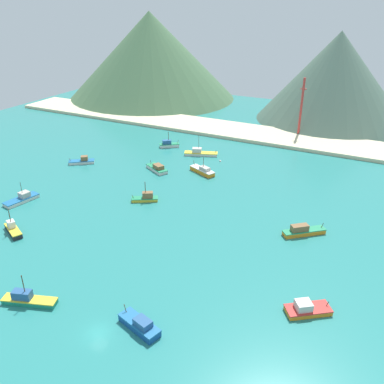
{
  "coord_description": "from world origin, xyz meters",
  "views": [
    {
      "loc": [
        35.44,
        -36.46,
        48.84
      ],
      "look_at": [
        -8.76,
        50.52,
        1.35
      ],
      "focal_mm": 37.99,
      "sensor_mm": 36.0,
      "label": 1
    }
  ],
  "objects": [
    {
      "name": "radio_tower",
      "position": [
        4.18,
        114.33,
        11.29
      ],
      "size": [
        2.21,
        1.77,
        22.13
      ],
      "color": "#B7332D",
      "rests_on": "ground"
    },
    {
      "name": "hill_west",
      "position": [
        -80.63,
        145.66,
        20.98
      ],
      "size": [
        85.77,
        85.77,
        41.97
      ],
      "color": "#476B47",
      "rests_on": "ground"
    },
    {
      "name": "fishing_boat_1",
      "position": [
        -36.75,
        15.65,
        0.89
      ],
      "size": [
        7.46,
        5.06,
        6.03
      ],
      "color": "#232328",
      "rests_on": "ground"
    },
    {
      "name": "fishing_boat_4",
      "position": [
        -47.28,
        27.85,
        0.75
      ],
      "size": [
        4.62,
        9.49,
        5.34
      ],
      "color": "silver",
      "rests_on": "ground"
    },
    {
      "name": "fishing_boat_0",
      "position": [
        28.71,
        19.9,
        0.8
      ],
      "size": [
        8.11,
        7.1,
        2.34
      ],
      "color": "orange",
      "rests_on": "ground"
    },
    {
      "name": "fishing_boat_13",
      "position": [
        -51.1,
        55.9,
        0.76
      ],
      "size": [
        7.99,
        6.85,
        2.4
      ],
      "color": "silver",
      "rests_on": "ground"
    },
    {
      "name": "fishing_boat_2",
      "position": [
        -13.04,
        66.07,
        0.89
      ],
      "size": [
        9.25,
        6.0,
        5.24
      ],
      "color": "orange",
      "rests_on": "ground"
    },
    {
      "name": "ground",
      "position": [
        0.0,
        30.0,
        -0.25
      ],
      "size": [
        260.0,
        280.0,
        0.5
      ],
      "color": "teal"
    },
    {
      "name": "buoy_0",
      "position": [
        -12.12,
        77.45,
        0.13
      ],
      "size": [
        0.72,
        0.72,
        0.72
      ],
      "color": "silver",
      "rests_on": "ground"
    },
    {
      "name": "fishing_boat_8",
      "position": [
        -15.43,
        0.08,
        0.89
      ],
      "size": [
        9.9,
        5.29,
        6.01
      ],
      "color": "#198466",
      "rests_on": "ground"
    },
    {
      "name": "fishing_boat_5",
      "position": [
        -18.5,
        42.79,
        0.89
      ],
      "size": [
        7.02,
        5.43,
        5.43
      ],
      "color": "gold",
      "rests_on": "ground"
    },
    {
      "name": "fishing_boat_6",
      "position": [
        22.24,
        44.77,
        0.92
      ],
      "size": [
        9.05,
        8.16,
        2.55
      ],
      "color": "orange",
      "rests_on": "ground"
    },
    {
      "name": "hill_central",
      "position": [
        10.6,
        143.17,
        18.13
      ],
      "size": [
        62.23,
        62.23,
        36.25
      ],
      "color": "#4C6656",
      "rests_on": "ground"
    },
    {
      "name": "beach_strip",
      "position": [
        0.0,
        109.0,
        0.6
      ],
      "size": [
        247.0,
        19.9,
        1.2
      ],
      "primitive_type": "cube",
      "color": "beige",
      "rests_on": "ground"
    },
    {
      "name": "fishing_boat_9",
      "position": [
        -20.57,
        79.73,
        0.79
      ],
      "size": [
        11.48,
        6.7,
        6.83
      ],
      "color": "silver",
      "rests_on": "ground"
    },
    {
      "name": "fishing_boat_10",
      "position": [
        -34.04,
        81.96,
        0.97
      ],
      "size": [
        7.01,
        6.09,
        5.6
      ],
      "color": "silver",
      "rests_on": "ground"
    },
    {
      "name": "fishing_boat_11",
      "position": [
        -26.4,
        61.58,
        0.82
      ],
      "size": [
        8.89,
        6.7,
        2.24
      ],
      "color": "silver",
      "rests_on": "ground"
    },
    {
      "name": "fishing_boat_12",
      "position": [
        5.52,
        3.85,
        0.9
      ],
      "size": [
        8.37,
        4.8,
        2.75
      ],
      "color": "#14478C",
      "rests_on": "ground"
    }
  ]
}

